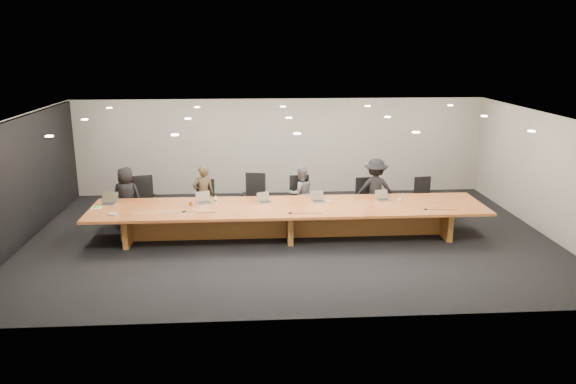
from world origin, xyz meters
name	(u,v)px	position (x,y,z in m)	size (l,w,h in m)	color
ground	(289,237)	(0.00, 0.00, 0.00)	(12.00, 12.00, 0.00)	black
back_wall	(280,146)	(0.00, 4.00, 1.40)	(12.00, 0.02, 2.80)	#B9B5A8
left_wall_panel	(19,184)	(-5.94, 0.00, 1.37)	(0.08, 7.84, 2.74)	black
conference_table	(289,215)	(0.00, 0.00, 0.52)	(9.00, 1.80, 0.75)	brown
chair_far_left	(145,200)	(-3.50, 1.28, 0.60)	(0.61, 0.61, 1.19)	black
chair_left	(205,201)	(-2.01, 1.24, 0.54)	(0.55, 0.55, 1.08)	black
chair_mid_left	(254,197)	(-0.78, 1.32, 0.60)	(0.61, 0.61, 1.20)	black
chair_mid_right	(301,199)	(0.38, 1.15, 0.58)	(0.59, 0.59, 1.17)	black
chair_right	(366,199)	(2.05, 1.22, 0.54)	(0.55, 0.55, 1.07)	black
chair_far_right	(425,197)	(3.60, 1.32, 0.52)	(0.53, 0.53, 1.04)	black
person_a	(127,196)	(-3.90, 1.15, 0.73)	(0.71, 0.47, 1.46)	black
person_b	(204,194)	(-2.03, 1.18, 0.74)	(0.54, 0.35, 1.48)	#3A3020
person_c	(301,193)	(0.38, 1.25, 0.70)	(0.68, 0.53, 1.40)	#5D5C5F
person_d	(375,190)	(2.25, 1.13, 0.79)	(1.03, 0.59, 1.59)	black
laptop_a	(107,199)	(-4.16, 0.36, 0.90)	(0.37, 0.27, 0.29)	#B4A98A
laptop_b	(204,198)	(-1.95, 0.36, 0.88)	(0.34, 0.25, 0.27)	tan
laptop_c	(265,198)	(-0.53, 0.31, 0.87)	(0.30, 0.22, 0.24)	tan
laptop_d	(318,197)	(0.72, 0.30, 0.88)	(0.32, 0.23, 0.25)	tan
laptop_e	(383,195)	(2.26, 0.32, 0.87)	(0.31, 0.22, 0.24)	#B5A98A
water_bottle	(216,201)	(-1.68, 0.22, 0.85)	(0.06, 0.06, 0.19)	silver
amber_mug	(191,204)	(-2.25, 0.17, 0.79)	(0.07, 0.07, 0.09)	brown
paper_cup_near	(328,202)	(0.93, 0.09, 0.79)	(0.07, 0.07, 0.08)	silver
paper_cup_far	(400,200)	(2.61, 0.13, 0.80)	(0.08, 0.08, 0.09)	beige
notepad	(97,208)	(-4.35, 0.11, 0.76)	(0.22, 0.18, 0.01)	white
lime_gadget	(97,207)	(-4.33, 0.12, 0.78)	(0.17, 0.10, 0.03)	#51BB31
av_box	(113,214)	(-3.86, -0.44, 0.76)	(0.19, 0.15, 0.03)	#B9B9BF
mic_left	(184,211)	(-2.34, -0.33, 0.77)	(0.13, 0.13, 0.03)	black
mic_center	(290,213)	(-0.01, -0.57, 0.76)	(0.10, 0.10, 0.03)	black
mic_right	(426,209)	(3.04, -0.48, 0.76)	(0.11, 0.11, 0.03)	black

